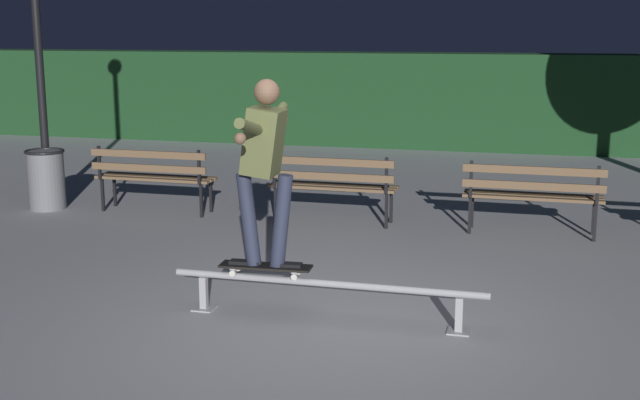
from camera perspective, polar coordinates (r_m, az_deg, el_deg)
The scene contains 10 objects.
ground_plane at distance 6.86m, azimuth 0.23°, elevation -8.60°, with size 90.00×90.00×0.00m, color #99999E.
hedge_backdrop at distance 16.92m, azimuth 9.24°, elevation 6.80°, with size 24.00×1.20×1.89m, color #193D1E.
grind_rail at distance 6.86m, azimuth 0.45°, elevation -6.19°, with size 2.67×0.18×0.35m.
skateboard at distance 6.96m, azimuth -3.79°, elevation -4.64°, with size 0.79×0.24×0.09m.
skateboarder at distance 6.75m, azimuth -3.87°, elevation 3.00°, with size 0.62×1.41×1.56m.
park_bench_leftmost at distance 10.96m, azimuth -11.49°, elevation 1.86°, with size 1.60×0.43×0.88m.
park_bench_left_center at distance 10.14m, azimuth 0.81°, elevation 1.30°, with size 1.60×0.43×0.88m.
park_bench_right_center at distance 9.86m, azimuth 14.52°, elevation 0.61°, with size 1.60×0.43×0.88m.
lamp_post_left at distance 11.85m, azimuth -19.03°, elevation 11.64°, with size 0.32×0.32×3.90m.
trash_can at distance 11.62m, azimuth -18.42°, elevation 1.42°, with size 0.52×0.52×0.80m.
Camera 1 is at (1.60, -6.22, 2.40)m, focal length 46.24 mm.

